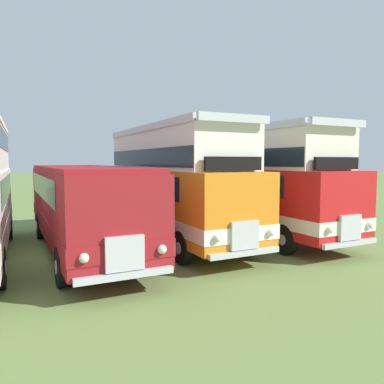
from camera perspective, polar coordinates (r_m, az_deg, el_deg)
ground_plane at (r=13.59m, az=-23.84°, el=-9.15°), size 200.00×200.00×0.00m
bus_fourth_in_row at (r=13.43m, az=-16.40°, el=-1.51°), size 2.63×10.22×2.99m
bus_fifth_in_row at (r=14.75m, az=-2.82°, el=1.57°), size 2.63×9.74×4.52m
bus_sixth_in_row at (r=16.45m, az=8.84°, el=1.86°), size 2.69×10.50×4.52m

